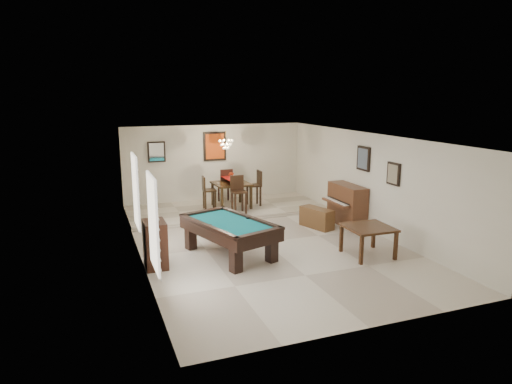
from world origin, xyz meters
TOP-DOWN VIEW (x-y plane):
  - ground_plane at (0.00, 0.00)m, footprint 6.00×9.00m
  - wall_back at (0.00, 4.50)m, footprint 6.00×0.04m
  - wall_front at (0.00, -4.50)m, footprint 6.00×0.04m
  - wall_left at (-3.00, 0.00)m, footprint 0.04×9.00m
  - wall_right at (3.00, 0.00)m, footprint 0.04×9.00m
  - ceiling at (0.00, 0.00)m, footprint 6.00×9.00m
  - dining_step at (0.00, 3.25)m, footprint 6.00×2.50m
  - window_left_front at (-2.97, -2.20)m, footprint 0.06×1.00m
  - window_left_rear at (-2.97, 0.60)m, footprint 0.06×1.00m
  - pool_table at (-1.08, -0.56)m, footprint 1.89×2.58m
  - square_table at (1.84, -1.70)m, footprint 1.02×1.02m
  - upright_piano at (2.60, 0.65)m, footprint 0.76×1.36m
  - piano_bench at (1.80, 0.67)m, footprint 0.67×1.05m
  - apothecary_chest at (-2.76, -0.70)m, footprint 0.44×0.67m
  - dining_table at (0.17, 3.23)m, footprint 1.12×1.12m
  - flower_vase at (0.17, 3.23)m, footprint 0.13×0.13m
  - dining_chair_south at (0.16, 2.47)m, footprint 0.41×0.41m
  - dining_chair_north at (0.18, 3.96)m, footprint 0.43×0.43m
  - dining_chair_west at (-0.55, 3.20)m, footprint 0.41×0.41m
  - dining_chair_east at (0.90, 3.20)m, footprint 0.43×0.43m
  - chandelier at (0.00, 3.20)m, footprint 0.44×0.44m
  - back_painting at (0.00, 4.46)m, footprint 0.75×0.06m
  - back_mirror at (-1.90, 4.46)m, footprint 0.55×0.06m
  - right_picture_upper at (2.96, 0.30)m, footprint 0.06×0.55m
  - right_picture_lower at (2.96, -1.00)m, footprint 0.06×0.45m

SIDE VIEW (x-z plane):
  - ground_plane at x=0.00m, z-range -0.02..0.00m
  - dining_step at x=0.00m, z-range 0.00..0.12m
  - piano_bench at x=1.80m, z-range 0.00..0.55m
  - square_table at x=1.84m, z-range 0.00..0.69m
  - pool_table at x=-1.08m, z-range 0.00..0.77m
  - apothecary_chest at x=-2.76m, z-range 0.00..1.00m
  - dining_table at x=0.17m, z-range 0.12..1.01m
  - upright_piano at x=2.60m, z-range 0.00..1.13m
  - dining_chair_west at x=-0.55m, z-range 0.12..1.15m
  - dining_chair_south at x=0.16m, z-range 0.12..1.23m
  - dining_chair_north at x=0.18m, z-range 0.12..1.23m
  - dining_chair_east at x=0.90m, z-range 0.12..1.23m
  - flower_vase at x=0.17m, z-range 1.01..1.23m
  - wall_back at x=0.00m, z-range 0.00..2.60m
  - wall_front at x=0.00m, z-range 0.00..2.60m
  - wall_left at x=-3.00m, z-range 0.00..2.60m
  - wall_right at x=3.00m, z-range 0.00..2.60m
  - window_left_front at x=-2.97m, z-range 0.55..2.25m
  - window_left_rear at x=-2.97m, z-range 0.55..2.25m
  - right_picture_lower at x=2.96m, z-range 1.42..1.98m
  - back_mirror at x=-1.90m, z-range 1.48..2.12m
  - back_painting at x=0.00m, z-range 1.42..2.38m
  - right_picture_upper at x=2.96m, z-range 1.57..2.23m
  - chandelier at x=0.00m, z-range 1.90..2.50m
  - ceiling at x=0.00m, z-range 2.58..2.62m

